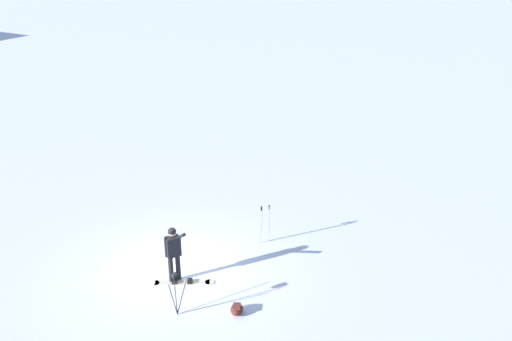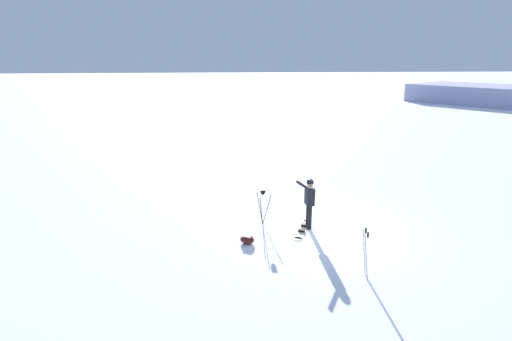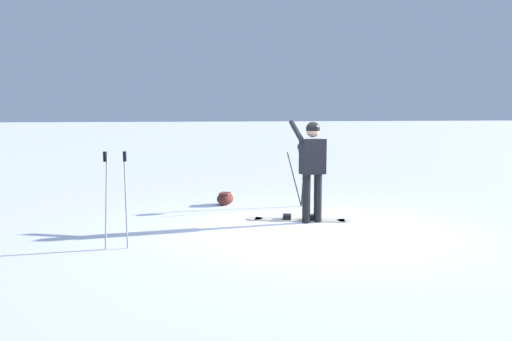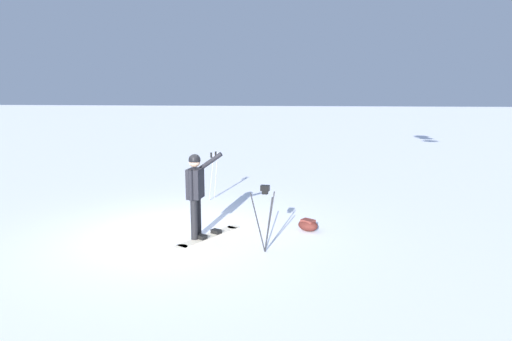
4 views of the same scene
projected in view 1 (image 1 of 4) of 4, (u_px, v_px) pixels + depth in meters
name	position (u px, v px, depth m)	size (l,w,h in m)	color
ground_plane	(176.00, 270.00, 16.62)	(300.00, 300.00, 0.00)	white
snowboarder	(173.00, 249.00, 15.72)	(0.48, 0.66, 1.77)	black
snowboard	(182.00, 282.00, 16.01)	(1.70, 0.93, 0.10)	beige
gear_bag_large	(237.00, 309.00, 14.70)	(0.52, 0.56, 0.25)	#4C1E19
camera_tripod	(176.00, 285.00, 14.36)	(0.52, 0.49, 1.27)	#262628
ski_poles	(265.00, 219.00, 17.71)	(0.33, 0.22, 1.35)	gray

